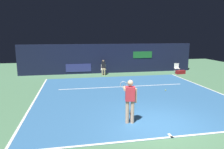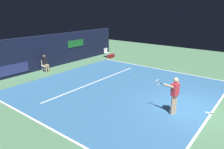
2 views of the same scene
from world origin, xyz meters
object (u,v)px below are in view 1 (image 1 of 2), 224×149
(equipment_bag, at_px, (180,72))
(tennis_ball, at_px, (166,90))
(tennis_player, at_px, (130,99))
(line_judge_on_chair, at_px, (103,67))
(courtside_chair_near, at_px, (177,68))

(equipment_bag, bearing_deg, tennis_ball, -132.75)
(tennis_player, xyz_separation_m, tennis_ball, (3.46, 4.17, -0.94))
(tennis_player, distance_m, equipment_bag, 11.71)
(line_judge_on_chair, bearing_deg, equipment_bag, -7.98)
(tennis_player, xyz_separation_m, line_judge_on_chair, (0.47, 10.13, -0.30))
(line_judge_on_chair, height_order, equipment_bag, line_judge_on_chair)
(line_judge_on_chair, relative_size, tennis_ball, 19.41)
(courtside_chair_near, height_order, tennis_ball, courtside_chair_near)
(line_judge_on_chair, distance_m, tennis_ball, 6.70)
(tennis_player, relative_size, tennis_ball, 25.44)
(tennis_player, bearing_deg, equipment_bag, 51.91)
(tennis_player, distance_m, courtside_chair_near, 12.00)
(tennis_player, relative_size, line_judge_on_chair, 1.31)
(line_judge_on_chair, height_order, tennis_ball, line_judge_on_chair)
(equipment_bag, bearing_deg, tennis_player, -134.13)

